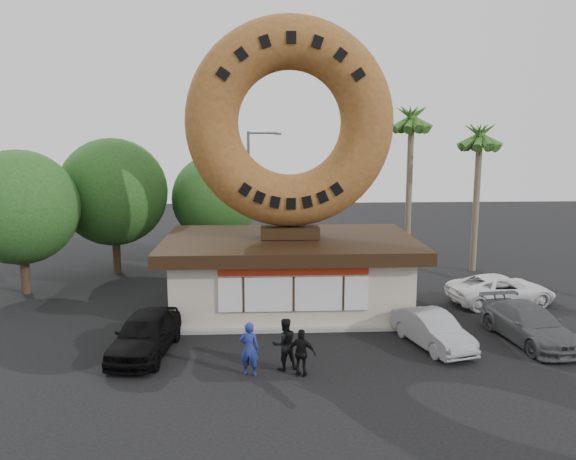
% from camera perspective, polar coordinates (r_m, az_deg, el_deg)
% --- Properties ---
extents(ground, '(90.00, 90.00, 0.00)m').
position_cam_1_polar(ground, '(20.32, 1.07, -13.06)').
color(ground, black).
rests_on(ground, ground).
extents(donut_shop, '(11.20, 7.20, 3.80)m').
position_cam_1_polar(donut_shop, '(25.45, 0.16, -4.13)').
color(donut_shop, beige).
rests_on(donut_shop, ground).
extents(giant_donut, '(9.06, 2.31, 9.06)m').
position_cam_1_polar(giant_donut, '(24.71, 0.17, 10.81)').
color(giant_donut, '#965E2B').
rests_on(giant_donut, donut_shop).
extents(tree_west, '(6.00, 6.00, 7.65)m').
position_cam_1_polar(tree_west, '(32.88, -17.31, 3.70)').
color(tree_west, '#473321').
rests_on(tree_west, ground).
extents(tree_mid, '(5.20, 5.20, 6.63)m').
position_cam_1_polar(tree_mid, '(34.01, -7.40, 3.20)').
color(tree_mid, '#473321').
rests_on(tree_mid, ground).
extents(tree_far, '(5.60, 5.60, 7.14)m').
position_cam_1_polar(tree_far, '(30.26, -25.59, 2.08)').
color(tree_far, '#473321').
rests_on(tree_far, ground).
extents(palm_near, '(2.60, 2.60, 9.75)m').
position_cam_1_polar(palm_near, '(33.85, 12.43, 10.47)').
color(palm_near, '#726651').
rests_on(palm_near, ground).
extents(palm_far, '(2.60, 2.60, 8.75)m').
position_cam_1_polar(palm_far, '(33.52, 18.90, 8.59)').
color(palm_far, '#726651').
rests_on(palm_far, ground).
extents(street_lamp, '(2.11, 0.20, 8.00)m').
position_cam_1_polar(street_lamp, '(34.85, -3.76, 4.18)').
color(street_lamp, '#59595E').
rests_on(street_lamp, ground).
extents(person_left, '(0.75, 0.58, 1.82)m').
position_cam_1_polar(person_left, '(18.88, -3.95, -11.94)').
color(person_left, navy).
rests_on(person_left, ground).
extents(person_center, '(1.02, 0.89, 1.79)m').
position_cam_1_polar(person_center, '(19.28, -0.36, -11.49)').
color(person_center, black).
rests_on(person_center, ground).
extents(person_right, '(1.01, 0.67, 1.60)m').
position_cam_1_polar(person_right, '(18.80, 1.40, -12.38)').
color(person_right, black).
rests_on(person_right, ground).
extents(car_black, '(2.31, 4.70, 1.54)m').
position_cam_1_polar(car_black, '(21.18, -14.32, -10.17)').
color(car_black, black).
rests_on(car_black, ground).
extents(car_silver, '(2.40, 4.14, 1.29)m').
position_cam_1_polar(car_silver, '(21.97, 14.49, -9.79)').
color(car_silver, gray).
rests_on(car_silver, ground).
extents(car_grey, '(2.56, 4.97, 1.38)m').
position_cam_1_polar(car_grey, '(23.65, 23.33, -8.77)').
color(car_grey, '#4F5154').
rests_on(car_grey, ground).
extents(car_white, '(5.21, 2.98, 1.37)m').
position_cam_1_polar(car_white, '(28.15, 20.83, -5.68)').
color(car_white, white).
rests_on(car_white, ground).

